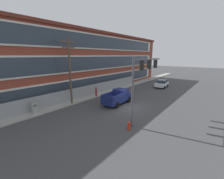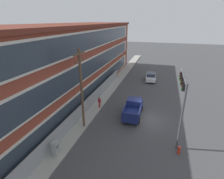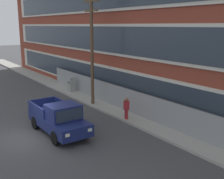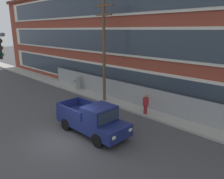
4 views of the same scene
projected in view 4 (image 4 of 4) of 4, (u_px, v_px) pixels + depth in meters
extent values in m
plane|color=#424244|center=(67.00, 141.00, 12.94)|extent=(160.00, 160.00, 0.00)
cube|color=#9E9B93|center=(142.00, 109.00, 17.76)|extent=(80.00, 2.01, 0.16)
cube|color=brown|center=(175.00, 43.00, 21.19)|extent=(54.65, 10.18, 10.28)
cube|color=beige|center=(141.00, 84.00, 18.57)|extent=(50.28, 0.10, 2.47)
cube|color=#2D3844|center=(140.00, 84.00, 18.53)|extent=(48.09, 0.06, 2.06)
cube|color=beige|center=(142.00, 43.00, 17.66)|extent=(50.28, 0.10, 2.47)
cube|color=#2D3844|center=(142.00, 43.00, 17.62)|extent=(48.09, 0.06, 2.06)
cube|color=gray|center=(149.00, 99.00, 17.57)|extent=(27.57, 0.04, 1.87)
cylinder|color=#4C4C51|center=(58.00, 75.00, 27.04)|extent=(0.06, 0.06, 1.87)
cylinder|color=#4C4C51|center=(150.00, 88.00, 17.32)|extent=(27.57, 0.05, 0.05)
cylinder|color=#4B0807|center=(0.00, 41.00, 8.97)|extent=(0.04, 0.18, 0.18)
cylinder|color=#503E08|center=(1.00, 48.00, 9.04)|extent=(0.04, 0.18, 0.18)
cylinder|color=green|center=(2.00, 55.00, 9.12)|extent=(0.04, 0.18, 0.18)
cube|color=navy|center=(92.00, 122.00, 13.68)|extent=(5.12, 2.04, 0.70)
cube|color=navy|center=(99.00, 113.00, 12.99)|extent=(1.56, 1.81, 0.88)
cube|color=#283342|center=(109.00, 117.00, 12.46)|extent=(0.09, 1.59, 0.66)
cube|color=navy|center=(91.00, 105.00, 14.91)|extent=(2.54, 0.17, 0.56)
cube|color=navy|center=(69.00, 112.00, 13.66)|extent=(2.54, 0.17, 0.56)
cube|color=navy|center=(68.00, 103.00, 15.20)|extent=(0.14, 1.86, 0.56)
cylinder|color=black|center=(119.00, 130.00, 13.36)|extent=(0.80, 0.28, 0.80)
cylinder|color=black|center=(98.00, 140.00, 12.13)|extent=(0.80, 0.28, 0.80)
cylinder|color=black|center=(88.00, 117.00, 15.41)|extent=(0.80, 0.28, 0.80)
cylinder|color=black|center=(66.00, 124.00, 14.19)|extent=(0.80, 0.28, 0.80)
cube|color=white|center=(130.00, 130.00, 12.39)|extent=(0.06, 0.24, 0.16)
cube|color=white|center=(114.00, 138.00, 11.46)|extent=(0.06, 0.24, 0.16)
cylinder|color=brown|center=(104.00, 54.00, 18.77)|extent=(0.26, 0.26, 8.73)
cube|color=brown|center=(104.00, 6.00, 17.75)|extent=(2.15, 0.14, 0.14)
cube|color=brown|center=(104.00, 15.00, 17.93)|extent=(1.82, 0.14, 0.14)
cube|color=#939993|center=(77.00, 84.00, 23.33)|extent=(0.57, 0.45, 1.53)
cube|color=#515151|center=(75.00, 81.00, 23.09)|extent=(0.40, 0.02, 0.20)
cylinder|color=maroon|center=(144.00, 110.00, 16.59)|extent=(0.14, 0.14, 0.85)
cylinder|color=maroon|center=(146.00, 111.00, 16.46)|extent=(0.14, 0.14, 0.85)
cube|color=maroon|center=(146.00, 102.00, 16.33)|extent=(0.44, 0.46, 0.60)
sphere|color=#8C6647|center=(146.00, 96.00, 16.22)|extent=(0.24, 0.24, 0.24)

